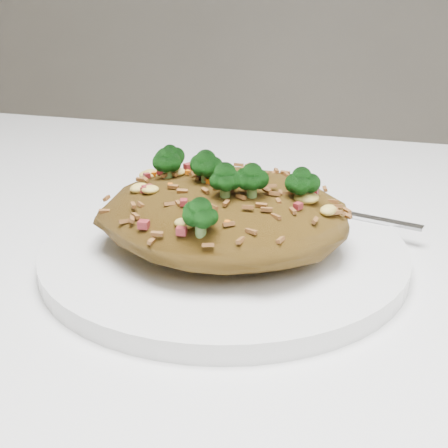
{
  "coord_description": "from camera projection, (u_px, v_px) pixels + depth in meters",
  "views": [
    {
      "loc": [
        0.16,
        -0.38,
        0.95
      ],
      "look_at": [
        0.04,
        0.02,
        0.78
      ],
      "focal_mm": 50.0,
      "sensor_mm": 36.0,
      "label": 1
    }
  ],
  "objects": [
    {
      "name": "fork",
      "position": [
        333.0,
        211.0,
        0.51
      ],
      "size": [
        0.16,
        0.05,
        0.0
      ],
      "rotation": [
        0.0,
        0.0,
        -0.24
      ],
      "color": "silver",
      "rests_on": "plate"
    },
    {
      "name": "plate",
      "position": [
        224.0,
        251.0,
        0.46
      ],
      "size": [
        0.27,
        0.27,
        0.01
      ],
      "primitive_type": "cylinder",
      "color": "white",
      "rests_on": "dining_table"
    },
    {
      "name": "fried_rice",
      "position": [
        224.0,
        204.0,
        0.44
      ],
      "size": [
        0.18,
        0.16,
        0.07
      ],
      "color": "brown",
      "rests_on": "plate"
    },
    {
      "name": "dining_table",
      "position": [
        167.0,
        366.0,
        0.49
      ],
      "size": [
        1.2,
        0.8,
        0.75
      ],
      "color": "white",
      "rests_on": "ground"
    }
  ]
}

